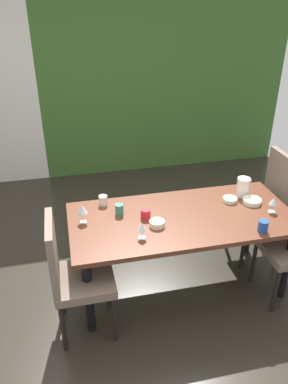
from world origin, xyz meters
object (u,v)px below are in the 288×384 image
object	(u,v)px
chair_right_far	(266,202)
chair_left_near	(72,272)
dining_table	(182,225)
serving_bowl_left	(157,223)
cup_right	(146,214)
cup_south	(263,226)
pitcher_west	(243,187)
serving_bowl_center	(252,201)
wine_glass_front	(142,227)
wine_glass_rear	(82,210)
wine_glass_north	(274,202)
cup_near_window	(119,209)
serving_bowl_near_shelf	(230,200)
cup_corner	(103,200)

from	to	relation	value
chair_right_far	chair_left_near	distance (m)	1.97
dining_table	serving_bowl_left	xyz separation A→B (m)	(-0.24, -0.09, 0.11)
cup_right	cup_south	distance (m)	0.93
pitcher_west	serving_bowl_center	bearing A→B (deg)	-82.67
wine_glass_front	wine_glass_rear	world-z (taller)	wine_glass_rear
wine_glass_north	cup_near_window	bearing A→B (deg)	168.80
wine_glass_front	serving_bowl_near_shelf	size ratio (longest dim) A/B	1.05
wine_glass_north	serving_bowl_left	world-z (taller)	wine_glass_north
cup_near_window	cup_right	size ratio (longest dim) A/B	1.14
chair_right_far	pitcher_west	world-z (taller)	chair_right_far
serving_bowl_left	dining_table	bearing A→B (deg)	20.57
chair_right_far	wine_glass_north	bearing A→B (deg)	154.59
wine_glass_north	cup_corner	xyz separation A→B (m)	(-1.37, 0.44, -0.06)
serving_bowl_near_shelf	cup_right	xyz separation A→B (m)	(-0.79, -0.10, 0.02)
wine_glass_front	serving_bowl_left	world-z (taller)	wine_glass_front
wine_glass_front	serving_bowl_center	size ratio (longest dim) A/B	0.83
chair_left_near	wine_glass_north	world-z (taller)	chair_left_near
dining_table	chair_right_far	xyz separation A→B (m)	(0.94, 0.29, -0.07)
cup_near_window	pitcher_west	size ratio (longest dim) A/B	0.53
chair_right_far	cup_right	xyz separation A→B (m)	(-1.25, -0.25, 0.19)
serving_bowl_left	serving_bowl_center	bearing A→B (deg)	10.33
serving_bowl_left	cup_corner	distance (m)	0.57
serving_bowl_near_shelf	pitcher_west	world-z (taller)	pitcher_west
wine_glass_front	wine_glass_north	xyz separation A→B (m)	(1.15, 0.12, 0.00)
serving_bowl_near_shelf	cup_corner	xyz separation A→B (m)	(-1.10, 0.19, 0.03)
cup_corner	pitcher_west	world-z (taller)	pitcher_west
serving_bowl_left	cup_right	bearing A→B (deg)	113.32
serving_bowl_near_shelf	cup_near_window	distance (m)	0.99
chair_right_far	cup_right	world-z (taller)	chair_right_far
serving_bowl_center	serving_bowl_left	size ratio (longest dim) A/B	1.32
wine_glass_front	serving_bowl_near_shelf	bearing A→B (deg)	22.60
chair_left_near	cup_corner	distance (m)	0.74
wine_glass_front	cup_south	bearing A→B (deg)	-7.42
pitcher_west	serving_bowl_near_shelf	bearing A→B (deg)	-153.34
chair_right_far	serving_bowl_near_shelf	distance (m)	0.51
chair_right_far	cup_corner	distance (m)	1.57
wine_glass_front	wine_glass_north	bearing A→B (deg)	6.02
wine_glass_rear	cup_right	bearing A→B (deg)	-5.55
dining_table	pitcher_west	bearing A→B (deg)	19.19
pitcher_west	chair_left_near	bearing A→B (deg)	-161.86
chair_left_near	serving_bowl_left	bearing A→B (deg)	106.28
wine_glass_rear	pitcher_west	size ratio (longest dim) A/B	0.90
chair_left_near	chair_right_far	bearing A→B (deg)	107.37
wine_glass_rear	serving_bowl_center	size ratio (longest dim) A/B	0.97
chair_right_far	serving_bowl_left	world-z (taller)	chair_right_far
cup_south	wine_glass_north	bearing A→B (deg)	48.01
wine_glass_rear	cup_near_window	world-z (taller)	wine_glass_rear
chair_left_near	serving_bowl_left	world-z (taller)	chair_left_near
chair_left_near	serving_bowl_left	distance (m)	0.75
serving_bowl_center	cup_south	bearing A→B (deg)	-106.43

